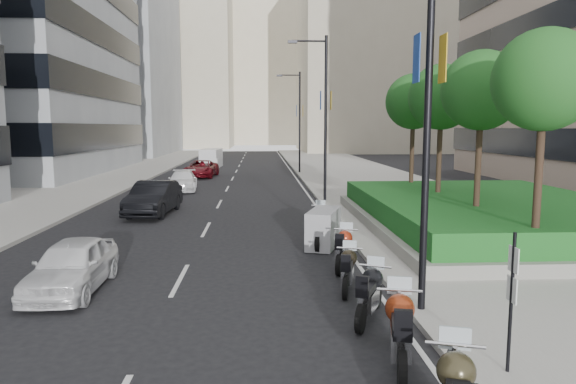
{
  "coord_description": "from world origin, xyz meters",
  "views": [
    {
      "loc": [
        0.72,
        -9.85,
        4.17
      ],
      "look_at": [
        1.67,
        7.25,
        2.0
      ],
      "focal_mm": 32.0,
      "sensor_mm": 36.0,
      "label": 1
    }
  ],
  "objects": [
    {
      "name": "ground",
      "position": [
        0.0,
        0.0,
        0.0
      ],
      "size": [
        160.0,
        160.0,
        0.0
      ],
      "primitive_type": "plane",
      "color": "black",
      "rests_on": "ground"
    },
    {
      "name": "sidewalk_right",
      "position": [
        9.0,
        30.0,
        0.07
      ],
      "size": [
        10.0,
        100.0,
        0.15
      ],
      "primitive_type": "cube",
      "color": "#9E9B93",
      "rests_on": "ground"
    },
    {
      "name": "sidewalk_left",
      "position": [
        -12.0,
        30.0,
        0.07
      ],
      "size": [
        8.0,
        100.0,
        0.15
      ],
      "primitive_type": "cube",
      "color": "#9E9B93",
      "rests_on": "ground"
    },
    {
      "name": "lane_edge",
      "position": [
        3.7,
        30.0,
        0.01
      ],
      "size": [
        0.12,
        100.0,
        0.01
      ],
      "primitive_type": "cube",
      "color": "silver",
      "rests_on": "ground"
    },
    {
      "name": "lane_centre",
      "position": [
        -1.5,
        30.0,
        0.01
      ],
      "size": [
        0.12,
        100.0,
        0.01
      ],
      "primitive_type": "cube",
      "color": "silver",
      "rests_on": "ground"
    },
    {
      "name": "building_grey_far",
      "position": [
        -24.0,
        70.0,
        15.0
      ],
      "size": [
        22.0,
        26.0,
        30.0
      ],
      "primitive_type": "cube",
      "color": "gray",
      "rests_on": "ground"
    },
    {
      "name": "building_cream_right",
      "position": [
        22.0,
        80.0,
        18.0
      ],
      "size": [
        28.0,
        24.0,
        36.0
      ],
      "primitive_type": "cube",
      "color": "#B7AD93",
      "rests_on": "ground"
    },
    {
      "name": "building_cream_left",
      "position": [
        -18.0,
        100.0,
        17.0
      ],
      "size": [
        26.0,
        24.0,
        34.0
      ],
      "primitive_type": "cube",
      "color": "#B7AD93",
      "rests_on": "ground"
    },
    {
      "name": "building_cream_centre",
      "position": [
        2.0,
        120.0,
        19.0
      ],
      "size": [
        30.0,
        24.0,
        38.0
      ],
      "primitive_type": "cube",
      "color": "#B7AD93",
      "rests_on": "ground"
    },
    {
      "name": "planter",
      "position": [
        10.0,
        10.0,
        0.35
      ],
      "size": [
        10.0,
        14.0,
        0.4
      ],
      "primitive_type": "cube",
      "color": "gray",
      "rests_on": "sidewalk_right"
    },
    {
      "name": "hedge",
      "position": [
        10.0,
        10.0,
        0.95
      ],
      "size": [
        9.4,
        13.4,
        0.8
      ],
      "primitive_type": "cube",
      "color": "#164F1C",
      "rests_on": "planter"
    },
    {
      "name": "tree_0",
      "position": [
        8.5,
        4.0,
        5.42
      ],
      "size": [
        2.8,
        2.8,
        6.3
      ],
      "color": "#332319",
      "rests_on": "planter"
    },
    {
      "name": "tree_1",
      "position": [
        8.5,
        8.0,
        5.42
      ],
      "size": [
        2.8,
        2.8,
        6.3
      ],
      "color": "#332319",
      "rests_on": "planter"
    },
    {
      "name": "tree_2",
      "position": [
        8.5,
        12.0,
        5.42
      ],
      "size": [
        2.8,
        2.8,
        6.3
      ],
      "color": "#332319",
      "rests_on": "planter"
    },
    {
      "name": "tree_3",
      "position": [
        8.5,
        16.0,
        5.42
      ],
      "size": [
        2.8,
        2.8,
        6.3
      ],
      "color": "#332319",
      "rests_on": "planter"
    },
    {
      "name": "lamp_post_0",
      "position": [
        4.14,
        1.0,
        5.07
      ],
      "size": [
        2.34,
        0.45,
        9.0
      ],
      "color": "black",
      "rests_on": "ground"
    },
    {
      "name": "lamp_post_1",
      "position": [
        4.14,
        18.0,
        5.07
      ],
      "size": [
        2.34,
        0.45,
        9.0
      ],
      "color": "black",
      "rests_on": "ground"
    },
    {
      "name": "lamp_post_2",
      "position": [
        4.14,
        36.0,
        5.07
      ],
      "size": [
        2.34,
        0.45,
        9.0
      ],
      "color": "black",
      "rests_on": "ground"
    },
    {
      "name": "parking_sign",
      "position": [
        4.8,
        -2.0,
        1.46
      ],
      "size": [
        0.06,
        0.32,
        2.5
      ],
      "color": "black",
      "rests_on": "ground"
    },
    {
      "name": "motorcycle_1",
      "position": [
        3.14,
        -1.41,
        0.65
      ],
      "size": [
        0.88,
        2.43,
        1.22
      ],
      "rotation": [
        0.0,
        0.0,
        1.35
      ],
      "color": "black",
      "rests_on": "ground"
    },
    {
      "name": "motorcycle_2",
      "position": [
        3.1,
        0.81,
        0.58
      ],
      "size": [
        1.08,
        2.03,
        1.09
      ],
      "rotation": [
        0.0,
        0.0,
        1.14
      ],
      "color": "black",
      "rests_on": "ground"
    },
    {
      "name": "motorcycle_3",
      "position": [
        2.97,
        2.87,
        0.54
      ],
      "size": [
        0.77,
        1.99,
        1.01
      ],
      "rotation": [
        0.0,
        0.0,
        1.32
      ],
      "color": "black",
      "rests_on": "ground"
    },
    {
      "name": "motorcycle_4",
      "position": [
        3.19,
        4.94,
        0.58
      ],
      "size": [
        0.92,
        2.12,
        1.09
      ],
      "rotation": [
        0.0,
        0.0,
        1.26
      ],
      "color": "black",
      "rests_on": "ground"
    },
    {
      "name": "motorcycle_5",
      "position": [
        2.94,
        7.66,
        0.66
      ],
      "size": [
        1.51,
        2.34,
        1.32
      ],
      "rotation": [
        0.0,
        0.0,
        1.25
      ],
      "color": "black",
      "rests_on": "ground"
    },
    {
      "name": "motorcycle_6",
      "position": [
        3.08,
        9.85,
        0.58
      ],
      "size": [
        0.72,
        2.16,
        1.08
      ],
      "rotation": [
        0.0,
        0.0,
        1.45
      ],
      "color": "black",
      "rests_on": "ground"
    },
    {
      "name": "car_a",
      "position": [
        -4.08,
        3.18,
        0.67
      ],
      "size": [
        1.59,
        3.92,
        1.34
      ],
      "primitive_type": "imported",
      "rotation": [
        0.0,
        0.0,
        0.0
      ],
      "color": "white",
      "rests_on": "ground"
    },
    {
      "name": "car_b",
      "position": [
        -4.38,
        14.82,
        0.8
      ],
      "size": [
        2.07,
        4.95,
        1.59
      ],
      "primitive_type": "imported",
      "rotation": [
        0.0,
        0.0,
        -0.08
      ],
      "color": "black",
      "rests_on": "ground"
    },
    {
      "name": "car_c",
      "position": [
        -4.37,
        24.12,
        0.64
      ],
      "size": [
        2.18,
        4.58,
        1.29
      ],
      "primitive_type": "imported",
      "rotation": [
        0.0,
        0.0,
        0.09
      ],
      "color": "white",
      "rests_on": "ground"
    },
    {
      "name": "car_d",
      "position": [
        -4.18,
        33.37,
        0.7
      ],
      "size": [
        2.7,
        5.22,
        1.41
      ],
      "primitive_type": "imported",
      "rotation": [
        0.0,
        0.0,
        -0.07
      ],
      "color": "#5E0B13",
      "rests_on": "ground"
    },
    {
      "name": "delivery_van",
      "position": [
        -4.3,
        43.59,
        0.89
      ],
      "size": [
        2.07,
        4.68,
        1.91
      ],
      "rotation": [
        0.0,
        0.0,
        -0.08
      ],
      "color": "silver",
      "rests_on": "ground"
    }
  ]
}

